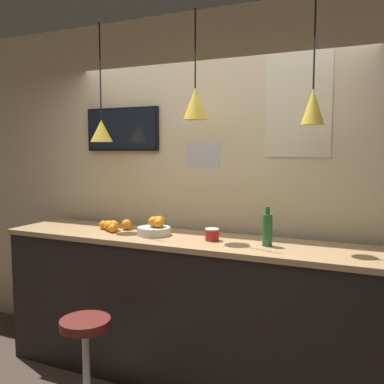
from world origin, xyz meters
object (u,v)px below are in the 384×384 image
fruit_bowl (155,228)px  mounted_tv (122,129)px  bar_stool (86,350)px  juice_bottle (267,229)px  spread_jar (212,235)px

fruit_bowl → mounted_tv: size_ratio=0.35×
mounted_tv → fruit_bowl: bearing=-34.5°
bar_stool → juice_bottle: bearing=31.0°
fruit_bowl → spread_jar: bearing=-0.8°
bar_stool → mounted_tv: 1.87m
bar_stool → fruit_bowl: bearing=74.9°
spread_jar → juice_bottle: bearing=0.0°
fruit_bowl → juice_bottle: (0.89, -0.01, 0.06)m
bar_stool → mounted_tv: size_ratio=0.89×
fruit_bowl → juice_bottle: bearing=-0.4°
fruit_bowl → juice_bottle: size_ratio=0.94×
fruit_bowl → spread_jar: size_ratio=2.50×
bar_stool → fruit_bowl: (0.18, 0.65, 0.74)m
bar_stool → mounted_tv: bearing=109.5°
fruit_bowl → spread_jar: fruit_bowl is taller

